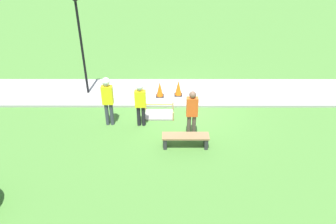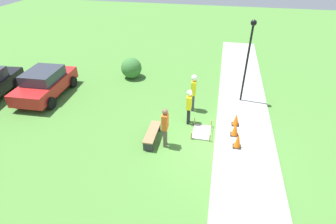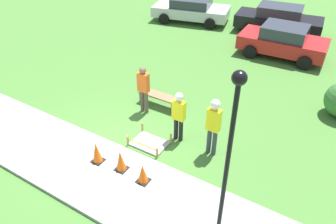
# 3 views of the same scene
# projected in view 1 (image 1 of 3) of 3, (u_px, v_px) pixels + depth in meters

# --- Properties ---
(ground_plane) EXTENTS (60.00, 60.00, 0.00)m
(ground_plane) POSITION_uv_depth(u_px,v_px,m) (183.00, 108.00, 13.67)
(ground_plane) COLOR #477A33
(sidewalk) EXTENTS (28.00, 2.54, 0.10)m
(sidewalk) POSITION_uv_depth(u_px,v_px,m) (182.00, 92.00, 14.73)
(sidewalk) COLOR #9E9E99
(sidewalk) RESTS_ON ground_plane
(wet_concrete_patch) EXTENTS (1.16, 0.85, 0.37)m
(wet_concrete_patch) POSITION_uv_depth(u_px,v_px,m) (159.00, 114.00, 13.13)
(wet_concrete_patch) COLOR gray
(wet_concrete_patch) RESTS_ON ground_plane
(traffic_cone_near_patch) EXTENTS (0.34, 0.34, 0.70)m
(traffic_cone_near_patch) POSITION_uv_depth(u_px,v_px,m) (178.00, 88.00, 14.23)
(traffic_cone_near_patch) COLOR black
(traffic_cone_near_patch) RESTS_ON sidewalk
(traffic_cone_far_patch) EXTENTS (0.34, 0.34, 0.67)m
(traffic_cone_far_patch) POSITION_uv_depth(u_px,v_px,m) (160.00, 89.00, 14.16)
(traffic_cone_far_patch) COLOR black
(traffic_cone_far_patch) RESTS_ON sidewalk
(traffic_cone_sidewalk_edge) EXTENTS (0.34, 0.34, 0.60)m
(traffic_cone_sidewalk_edge) POSITION_uv_depth(u_px,v_px,m) (141.00, 90.00, 14.22)
(traffic_cone_sidewalk_edge) COLOR black
(traffic_cone_sidewalk_edge) RESTS_ON sidewalk
(park_bench) EXTENTS (1.61, 0.44, 0.47)m
(park_bench) POSITION_uv_depth(u_px,v_px,m) (186.00, 139.00, 11.21)
(park_bench) COLOR #2D2D33
(park_bench) RESTS_ON ground_plane
(worker_supervisor) EXTENTS (0.40, 0.28, 1.97)m
(worker_supervisor) POSITION_uv_depth(u_px,v_px,m) (107.00, 97.00, 11.96)
(worker_supervisor) COLOR #383D47
(worker_supervisor) RESTS_ON ground_plane
(worker_assistant) EXTENTS (0.40, 0.26, 1.77)m
(worker_assistant) POSITION_uv_depth(u_px,v_px,m) (140.00, 101.00, 11.99)
(worker_assistant) COLOR black
(worker_assistant) RESTS_ON ground_plane
(bystander_in_orange_shirt) EXTENTS (0.40, 0.24, 1.83)m
(bystander_in_orange_shirt) POSITION_uv_depth(u_px,v_px,m) (192.00, 112.00, 11.37)
(bystander_in_orange_shirt) COLOR brown
(bystander_in_orange_shirt) RESTS_ON ground_plane
(lamppost_near) EXTENTS (0.28, 0.28, 4.23)m
(lamppost_near) POSITION_uv_depth(u_px,v_px,m) (80.00, 32.00, 13.21)
(lamppost_near) COLOR black
(lamppost_near) RESTS_ON sidewalk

